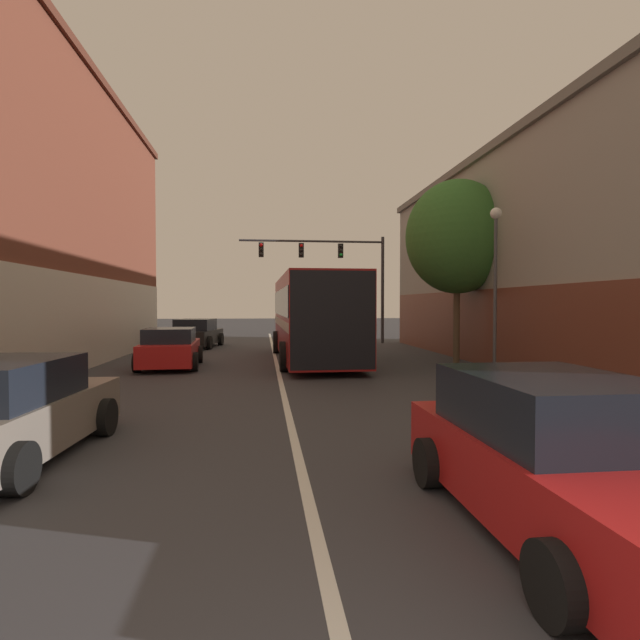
{
  "coord_description": "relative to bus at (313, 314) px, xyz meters",
  "views": [
    {
      "loc": [
        -0.5,
        -1.23,
        2.19
      ],
      "look_at": [
        1.47,
        15.9,
        1.67
      ],
      "focal_mm": 28.0,
      "sensor_mm": 36.0,
      "label": 1
    }
  ],
  "objects": [
    {
      "name": "street_lamp",
      "position": [
        4.91,
        -5.32,
        1.25
      ],
      "size": [
        0.34,
        0.34,
        5.08
      ],
      "color": "#47474C",
      "rests_on": "ground_plane"
    },
    {
      "name": "hatchback_foreground",
      "position": [
        0.89,
        -14.98,
        -1.14
      ],
      "size": [
        2.02,
        4.23,
        1.49
      ],
      "rotation": [
        0.0,
        0.0,
        1.57
      ],
      "color": "red",
      "rests_on": "ground_plane"
    },
    {
      "name": "parked_car_left_near",
      "position": [
        -5.19,
        -1.68,
        -1.17
      ],
      "size": [
        2.19,
        3.95,
        1.39
      ],
      "rotation": [
        0.0,
        0.0,
        1.63
      ],
      "color": "red",
      "rests_on": "ground_plane"
    },
    {
      "name": "building_right_storefront",
      "position": [
        9.95,
        -3.67,
        2.22
      ],
      "size": [
        8.24,
        25.74,
        7.87
      ],
      "color": "#9E998E",
      "rests_on": "ground_plane"
    },
    {
      "name": "traffic_signal_gantry",
      "position": [
        2.06,
        8.54,
        2.72
      ],
      "size": [
        8.23,
        0.36,
        6.08
      ],
      "color": "#333338",
      "rests_on": "ground_plane"
    },
    {
      "name": "parked_car_left_far",
      "position": [
        -5.39,
        6.75,
        -1.13
      ],
      "size": [
        2.56,
        4.33,
        1.47
      ],
      "rotation": [
        0.0,
        0.0,
        1.43
      ],
      "color": "black",
      "rests_on": "ground_plane"
    },
    {
      "name": "bus",
      "position": [
        0.0,
        0.0,
        0.0
      ],
      "size": [
        3.03,
        10.31,
        3.26
      ],
      "rotation": [
        0.0,
        0.0,
        1.58
      ],
      "color": "maroon",
      "rests_on": "ground_plane"
    },
    {
      "name": "parked_car_left_mid",
      "position": [
        -5.53,
        -12.17,
        -1.15
      ],
      "size": [
        2.1,
        4.32,
        1.44
      ],
      "rotation": [
        0.0,
        0.0,
        1.51
      ],
      "color": "slate",
      "rests_on": "ground_plane"
    },
    {
      "name": "street_tree_near",
      "position": [
        5.28,
        -1.44,
        2.9
      ],
      "size": [
        3.87,
        3.48,
        6.87
      ],
      "color": "brown",
      "rests_on": "ground_plane"
    },
    {
      "name": "lane_center_line",
      "position": [
        -1.47,
        -2.85,
        -1.83
      ],
      "size": [
        0.14,
        42.81,
        0.01
      ],
      "color": "silver",
      "rests_on": "ground_plane"
    }
  ]
}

